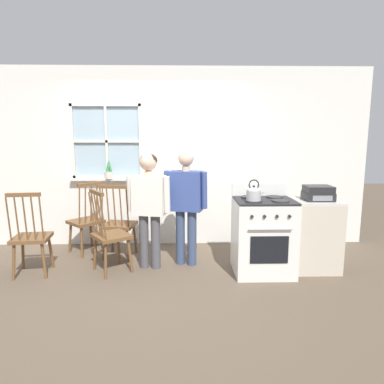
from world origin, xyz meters
The scene contains 13 objects.
ground_plane centered at (0.00, 0.00, 0.00)m, with size 16.00×16.00×0.00m, color brown.
wall_back centered at (0.04, 1.40, 1.34)m, with size 6.40×0.16×2.70m.
chair_by_window centered at (-1.03, 0.99, 0.46)m, with size 0.58×0.58×1.04m.
chair_near_wall centered at (-1.48, 0.20, 0.46)m, with size 0.46×0.45×1.04m.
chair_center_cluster centered at (-0.54, 0.27, 0.46)m, with size 0.57×0.57×1.04m.
chair_near_stove centered at (-0.52, 0.79, 0.46)m, with size 0.48×0.47×1.04m.
person_elderly_left centered at (-0.06, 0.38, 0.90)m, with size 0.57×0.29×1.47m.
person_teen_center centered at (0.41, 0.49, 0.90)m, with size 0.57×0.31×1.50m.
stove centered at (1.36, 0.20, 0.47)m, with size 0.71×0.68×1.08m.
kettle centered at (1.20, 0.07, 1.02)m, with size 0.21×0.17×0.25m.
potted_plant centered at (-0.75, 1.31, 1.15)m, with size 0.13×0.13×0.30m.
side_counter centered at (2.04, 0.28, 0.45)m, with size 0.55×0.50×0.90m.
stereo centered at (2.04, 0.26, 0.99)m, with size 0.34×0.29×0.18m.
Camera 1 is at (0.38, -3.85, 1.69)m, focal length 32.00 mm.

